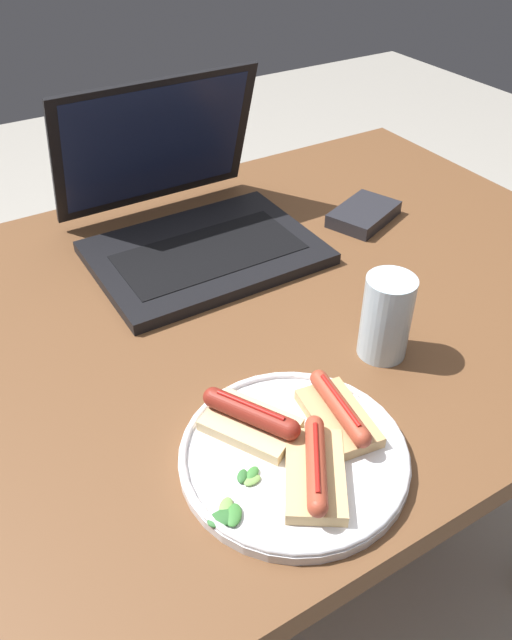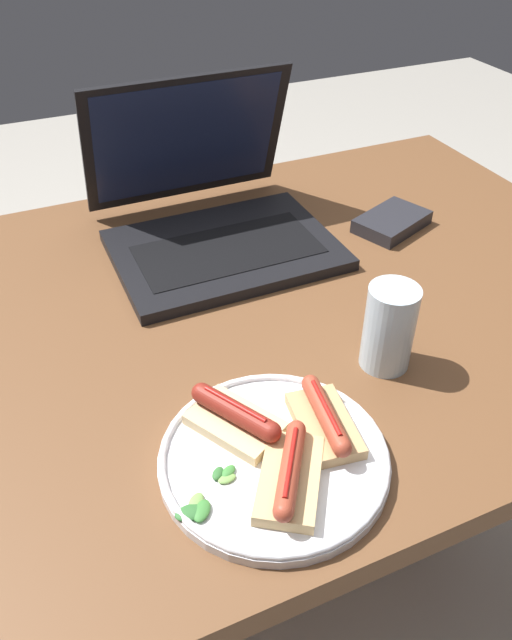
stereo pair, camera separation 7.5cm
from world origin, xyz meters
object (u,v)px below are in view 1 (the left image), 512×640
(laptop, at_px, (189,221))
(drinking_glass, at_px, (386,317))
(plate, at_px, (294,454))
(external_drive, at_px, (364,214))

(laptop, relative_size, drinking_glass, 3.02)
(plate, height_order, external_drive, external_drive)
(plate, relative_size, drinking_glass, 2.17)
(laptop, bearing_deg, external_drive, -15.40)
(plate, bearing_deg, drinking_glass, 24.39)
(plate, distance_m, drinking_glass, 0.22)
(plate, distance_m, external_drive, 0.54)
(plate, height_order, drinking_glass, drinking_glass)
(laptop, xyz_separation_m, plate, (-0.10, -0.45, -0.03))
(external_drive, bearing_deg, plate, -158.20)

